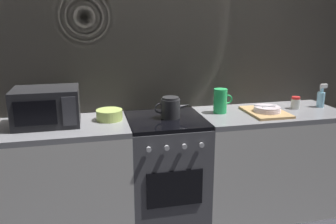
{
  "coord_description": "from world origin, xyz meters",
  "views": [
    {
      "loc": [
        -0.57,
        -2.53,
        1.66
      ],
      "look_at": [
        0.02,
        0.0,
        0.95
      ],
      "focal_mm": 37.15,
      "sensor_mm": 36.0,
      "label": 1
    }
  ],
  "objects_px": {
    "mixing_bowl": "(109,115)",
    "pitcher": "(220,101)",
    "microwave": "(47,107)",
    "stove_unit": "(166,171)",
    "spice_jar": "(295,103)",
    "spray_bottle": "(321,98)",
    "kettle": "(171,108)",
    "dish_pile": "(266,111)"
  },
  "relations": [
    {
      "from": "kettle",
      "to": "mixing_bowl",
      "type": "distance_m",
      "value": 0.47
    },
    {
      "from": "stove_unit",
      "to": "mixing_bowl",
      "type": "bearing_deg",
      "value": 172.04
    },
    {
      "from": "microwave",
      "to": "mixing_bowl",
      "type": "relative_size",
      "value": 2.3
    },
    {
      "from": "mixing_bowl",
      "to": "spray_bottle",
      "type": "distance_m",
      "value": 1.83
    },
    {
      "from": "microwave",
      "to": "pitcher",
      "type": "bearing_deg",
      "value": 0.85
    },
    {
      "from": "pitcher",
      "to": "stove_unit",
      "type": "bearing_deg",
      "value": -172.59
    },
    {
      "from": "mixing_bowl",
      "to": "pitcher",
      "type": "xyz_separation_m",
      "value": [
        0.9,
        0.0,
        0.06
      ]
    },
    {
      "from": "pitcher",
      "to": "spray_bottle",
      "type": "distance_m",
      "value": 0.93
    },
    {
      "from": "dish_pile",
      "to": "spray_bottle",
      "type": "height_order",
      "value": "spray_bottle"
    },
    {
      "from": "mixing_bowl",
      "to": "dish_pile",
      "type": "xyz_separation_m",
      "value": [
        1.26,
        -0.11,
        -0.02
      ]
    },
    {
      "from": "pitcher",
      "to": "spice_jar",
      "type": "height_order",
      "value": "pitcher"
    },
    {
      "from": "mixing_bowl",
      "to": "dish_pile",
      "type": "distance_m",
      "value": 1.26
    },
    {
      "from": "pitcher",
      "to": "dish_pile",
      "type": "distance_m",
      "value": 0.38
    },
    {
      "from": "kettle",
      "to": "spray_bottle",
      "type": "height_order",
      "value": "spray_bottle"
    },
    {
      "from": "microwave",
      "to": "stove_unit",
      "type": "bearing_deg",
      "value": -2.72
    },
    {
      "from": "microwave",
      "to": "pitcher",
      "type": "relative_size",
      "value": 2.3
    },
    {
      "from": "mixing_bowl",
      "to": "pitcher",
      "type": "distance_m",
      "value": 0.9
    },
    {
      "from": "spray_bottle",
      "to": "kettle",
      "type": "bearing_deg",
      "value": -178.59
    },
    {
      "from": "stove_unit",
      "to": "mixing_bowl",
      "type": "distance_m",
      "value": 0.65
    },
    {
      "from": "microwave",
      "to": "dish_pile",
      "type": "bearing_deg",
      "value": -3.05
    },
    {
      "from": "microwave",
      "to": "spray_bottle",
      "type": "xyz_separation_m",
      "value": [
        2.27,
        0.0,
        -0.06
      ]
    },
    {
      "from": "microwave",
      "to": "spice_jar",
      "type": "relative_size",
      "value": 4.38
    },
    {
      "from": "pitcher",
      "to": "spice_jar",
      "type": "distance_m",
      "value": 0.68
    },
    {
      "from": "mixing_bowl",
      "to": "pitcher",
      "type": "bearing_deg",
      "value": 0.11
    },
    {
      "from": "stove_unit",
      "to": "dish_pile",
      "type": "xyz_separation_m",
      "value": [
        0.83,
        -0.05,
        0.47
      ]
    },
    {
      "from": "pitcher",
      "to": "spray_bottle",
      "type": "xyz_separation_m",
      "value": [
        0.92,
        -0.02,
        -0.02
      ]
    },
    {
      "from": "pitcher",
      "to": "spice_jar",
      "type": "bearing_deg",
      "value": -1.73
    },
    {
      "from": "kettle",
      "to": "spice_jar",
      "type": "distance_m",
      "value": 1.11
    },
    {
      "from": "mixing_bowl",
      "to": "pitcher",
      "type": "height_order",
      "value": "pitcher"
    },
    {
      "from": "spray_bottle",
      "to": "dish_pile",
      "type": "bearing_deg",
      "value": -170.89
    },
    {
      "from": "dish_pile",
      "to": "stove_unit",
      "type": "bearing_deg",
      "value": 176.6
    },
    {
      "from": "kettle",
      "to": "mixing_bowl",
      "type": "height_order",
      "value": "kettle"
    },
    {
      "from": "spray_bottle",
      "to": "pitcher",
      "type": "bearing_deg",
      "value": 178.76
    },
    {
      "from": "microwave",
      "to": "kettle",
      "type": "distance_m",
      "value": 0.92
    },
    {
      "from": "microwave",
      "to": "spray_bottle",
      "type": "height_order",
      "value": "microwave"
    },
    {
      "from": "spice_jar",
      "to": "spray_bottle",
      "type": "xyz_separation_m",
      "value": [
        0.25,
        0.0,
        0.03
      ]
    },
    {
      "from": "mixing_bowl",
      "to": "spice_jar",
      "type": "bearing_deg",
      "value": -0.68
    },
    {
      "from": "stove_unit",
      "to": "spray_bottle",
      "type": "xyz_separation_m",
      "value": [
        1.4,
        0.04,
        0.53
      ]
    },
    {
      "from": "spice_jar",
      "to": "spray_bottle",
      "type": "distance_m",
      "value": 0.25
    },
    {
      "from": "kettle",
      "to": "stove_unit",
      "type": "bearing_deg",
      "value": -168.87
    },
    {
      "from": "spice_jar",
      "to": "spray_bottle",
      "type": "height_order",
      "value": "spray_bottle"
    },
    {
      "from": "stove_unit",
      "to": "spice_jar",
      "type": "bearing_deg",
      "value": 2.04
    }
  ]
}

